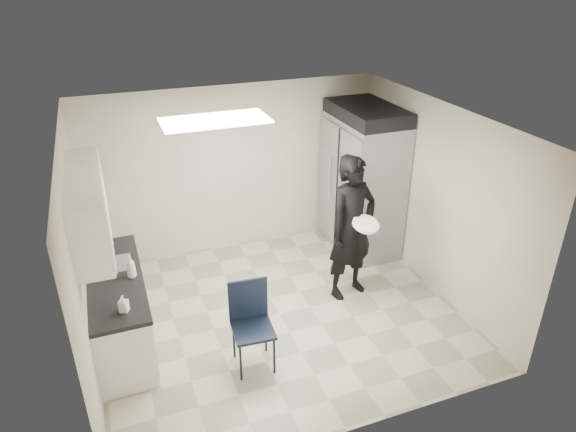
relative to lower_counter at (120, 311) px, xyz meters
name	(u,v)px	position (x,y,z in m)	size (l,w,h in m)	color
floor	(279,314)	(1.95, -0.20, -0.43)	(4.50, 4.50, 0.00)	#B2A78C
ceiling	(277,122)	(1.95, -0.20, 2.17)	(4.50, 4.50, 0.00)	white
back_wall	(234,170)	(1.95, 1.80, 0.87)	(4.50, 4.50, 0.00)	beige
left_wall	(80,262)	(-0.30, -0.20, 0.87)	(4.00, 4.00, 0.00)	beige
right_wall	(436,199)	(4.20, -0.20, 0.87)	(4.00, 4.00, 0.00)	beige
ceiling_panel	(215,120)	(1.35, 0.20, 2.14)	(1.20, 0.60, 0.02)	white
lower_counter	(120,311)	(0.00, 0.00, 0.00)	(0.60, 1.90, 0.86)	silver
countertop	(114,279)	(0.00, 0.00, 0.46)	(0.64, 1.95, 0.05)	black
sink	(114,269)	(0.02, 0.25, 0.44)	(0.42, 0.40, 0.14)	gray
faucet	(95,261)	(-0.18, 0.25, 0.59)	(0.02, 0.02, 0.24)	silver
upper_cabinets	(88,208)	(-0.13, 0.00, 1.40)	(0.35, 1.80, 0.75)	silver
towel_dispenser	(83,186)	(-0.19, 1.15, 1.19)	(0.22, 0.30, 0.35)	black
notice_sticker_left	(82,264)	(-0.29, -0.10, 0.79)	(0.00, 0.12, 0.07)	yellow
notice_sticker_right	(82,258)	(-0.29, 0.10, 0.75)	(0.00, 0.12, 0.07)	yellow
commercial_fridge	(362,186)	(3.78, 1.07, 0.62)	(0.80, 1.35, 2.10)	gray
fridge_compressor	(367,113)	(3.78, 1.07, 1.77)	(0.80, 1.35, 0.20)	black
folding_chair	(253,330)	(1.36, -0.98, 0.07)	(0.45, 0.45, 1.01)	black
man_tuxedo	(352,228)	(3.03, -0.05, 0.58)	(0.74, 0.49, 2.02)	black
bucket_lid	(366,224)	(3.09, -0.30, 0.75)	(0.34, 0.34, 0.04)	silver
soap_bottle_a	(131,266)	(0.21, -0.06, 0.62)	(0.11, 0.11, 0.28)	white
soap_bottle_b	(123,303)	(0.07, -0.70, 0.58)	(0.09, 0.09, 0.19)	#B2B2BF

